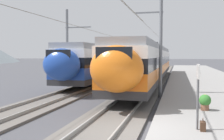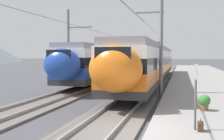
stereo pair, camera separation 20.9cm
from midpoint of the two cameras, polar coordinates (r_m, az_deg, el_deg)
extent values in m
plane|color=#424247|center=(9.53, 3.14, -14.48)|extent=(400.00, 400.00, 0.00)
cube|color=#5B5651|center=(9.78, -3.33, -13.65)|extent=(120.00, 3.00, 0.12)
cube|color=gray|center=(9.55, 0.88, -13.19)|extent=(120.00, 0.07, 0.16)
cube|color=gray|center=(9.97, -7.35, -12.49)|extent=(120.00, 0.07, 0.16)
cube|color=gray|center=(11.73, -23.91, -10.34)|extent=(120.00, 0.07, 0.16)
cube|color=#2D2D30|center=(27.55, 8.57, -0.85)|extent=(30.58, 2.80, 0.45)
cube|color=orange|center=(27.51, 8.58, 0.50)|extent=(30.58, 2.80, 0.85)
cube|color=black|center=(27.49, 8.59, 2.17)|extent=(30.58, 2.84, 0.75)
cube|color=silver|center=(27.48, 8.60, 3.63)|extent=(30.58, 2.80, 0.65)
cube|color=gray|center=(27.49, 8.61, 4.77)|extent=(30.28, 2.60, 0.45)
cube|color=black|center=(18.25, 5.39, -4.32)|extent=(2.80, 2.24, 0.42)
cube|color=black|center=(37.00, 10.11, -0.48)|extent=(2.80, 2.24, 0.42)
ellipsoid|color=orange|center=(11.87, 0.51, 0.24)|extent=(1.80, 2.58, 2.25)
cube|color=black|center=(11.37, -0.11, 2.25)|extent=(0.16, 1.68, 1.19)
cube|color=black|center=(32.07, 9.49, 5.58)|extent=(0.90, 0.70, 0.70)
cube|color=#2D2D30|center=(30.32, -0.45, -0.43)|extent=(25.45, 2.93, 0.45)
cube|color=#1E429E|center=(30.29, -0.45, 0.79)|extent=(25.45, 2.93, 0.85)
cube|color=black|center=(30.26, -0.46, 2.31)|extent=(25.45, 2.97, 0.75)
cube|color=white|center=(30.26, -0.46, 3.63)|extent=(25.45, 2.93, 0.65)
cube|color=gray|center=(30.27, -0.46, 4.67)|extent=(25.15, 2.73, 0.45)
cube|color=black|center=(22.86, -5.61, -2.77)|extent=(2.80, 2.35, 0.42)
cube|color=black|center=(38.01, 2.64, -0.33)|extent=(2.80, 2.35, 0.42)
ellipsoid|color=#1E429E|center=(17.79, -11.65, 1.20)|extent=(1.80, 2.70, 2.25)
cube|color=black|center=(17.33, -12.40, 2.54)|extent=(0.16, 1.76, 1.19)
cube|color=black|center=(33.98, 1.23, 5.50)|extent=(0.90, 0.70, 0.70)
cylinder|color=slate|center=(17.89, 10.58, 5.25)|extent=(0.24, 0.24, 7.06)
cube|color=slate|center=(18.20, 8.06, 12.71)|extent=(0.10, 1.92, 0.10)
cylinder|color=#473823|center=(18.28, 5.48, 11.90)|extent=(49.67, 0.02, 0.02)
cylinder|color=slate|center=(23.85, -10.31, 4.84)|extent=(0.24, 0.24, 7.13)
cube|color=slate|center=(23.55, -7.93, 9.52)|extent=(0.10, 2.47, 0.10)
cylinder|color=#473823|center=(23.13, -5.41, 9.03)|extent=(49.67, 0.02, 0.02)
cylinder|color=#59595B|center=(9.32, 18.16, -5.83)|extent=(0.08, 0.08, 2.30)
cube|color=silver|center=(9.22, 18.26, -0.31)|extent=(0.70, 0.06, 0.50)
cube|color=black|center=(9.23, 18.48, -0.32)|extent=(0.52, 0.01, 0.10)
cube|color=#472D1E|center=(9.44, 19.18, -11.88)|extent=(0.32, 0.18, 0.32)
torus|color=#472D1E|center=(9.39, 19.21, -10.65)|extent=(0.16, 0.02, 0.16)
cylinder|color=brown|center=(12.87, 19.76, -7.85)|extent=(0.38, 0.38, 0.31)
sphere|color=#33752D|center=(12.81, 19.79, -6.44)|extent=(0.56, 0.56, 0.56)
sphere|color=gold|center=(12.79, 19.80, -5.89)|extent=(0.31, 0.31, 0.31)
camera|label=1|loc=(0.10, -90.38, -0.02)|focal=40.55mm
camera|label=2|loc=(0.10, 89.62, 0.02)|focal=40.55mm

